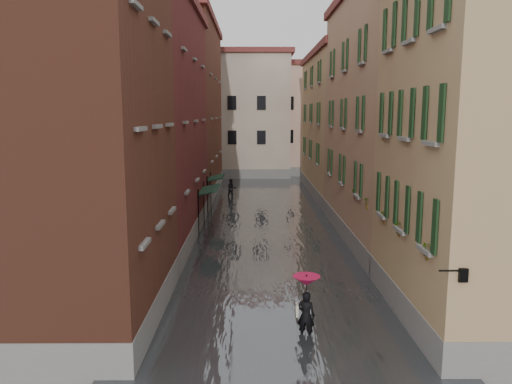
{
  "coord_description": "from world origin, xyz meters",
  "views": [
    {
      "loc": [
        -0.91,
        -17.97,
        7.01
      ],
      "look_at": [
        -0.74,
        7.19,
        3.0
      ],
      "focal_mm": 35.0,
      "sensor_mm": 36.0,
      "label": 1
    }
  ],
  "objects": [
    {
      "name": "ground",
      "position": [
        0.0,
        0.0,
        0.0
      ],
      "size": [
        120.0,
        120.0,
        0.0
      ],
      "primitive_type": "plane",
      "color": "#5A5A5D",
      "rests_on": "ground"
    },
    {
      "name": "building_right_near",
      "position": [
        7.0,
        -2.0,
        5.75
      ],
      "size": [
        6.0,
        8.0,
        11.5
      ],
      "primitive_type": "cube",
      "color": "tan",
      "rests_on": "ground"
    },
    {
      "name": "building_right_far",
      "position": [
        7.0,
        24.0,
        5.75
      ],
      "size": [
        6.0,
        16.0,
        11.5
      ],
      "primitive_type": "cube",
      "color": "tan",
      "rests_on": "ground"
    },
    {
      "name": "wall_lantern",
      "position": [
        4.33,
        -6.0,
        3.01
      ],
      "size": [
        0.71,
        0.22,
        0.35
      ],
      "color": "black",
      "rests_on": "ground"
    },
    {
      "name": "building_end_pink",
      "position": [
        6.0,
        40.0,
        6.0
      ],
      "size": [
        10.0,
        9.0,
        12.0
      ],
      "primitive_type": "cube",
      "color": "#D1AA93",
      "rests_on": "ground"
    },
    {
      "name": "pedestrian_far",
      "position": [
        -2.63,
        22.38,
        0.83
      ],
      "size": [
        0.94,
        0.81,
        1.67
      ],
      "primitive_type": "imported",
      "rotation": [
        0.0,
        0.0,
        0.24
      ],
      "color": "black",
      "rests_on": "ground"
    },
    {
      "name": "window_planters",
      "position": [
        4.12,
        0.5,
        3.51
      ],
      "size": [
        0.59,
        10.89,
        0.84
      ],
      "color": "#995132",
      "rests_on": "ground"
    },
    {
      "name": "building_right_mid",
      "position": [
        7.0,
        9.0,
        6.5
      ],
      "size": [
        6.0,
        14.0,
        13.0
      ],
      "primitive_type": "cube",
      "color": "tan",
      "rests_on": "ground"
    },
    {
      "name": "building_left_mid",
      "position": [
        -7.0,
        9.0,
        6.25
      ],
      "size": [
        6.0,
        14.0,
        12.5
      ],
      "primitive_type": "cube",
      "color": "maroon",
      "rests_on": "ground"
    },
    {
      "name": "building_end_cream",
      "position": [
        -3.0,
        38.0,
        6.5
      ],
      "size": [
        12.0,
        9.0,
        13.0
      ],
      "primitive_type": "cube",
      "color": "beige",
      "rests_on": "ground"
    },
    {
      "name": "building_left_far",
      "position": [
        -7.0,
        24.0,
        7.0
      ],
      "size": [
        6.0,
        16.0,
        14.0
      ],
      "primitive_type": "cube",
      "color": "brown",
      "rests_on": "ground"
    },
    {
      "name": "building_left_near",
      "position": [
        -7.0,
        -2.0,
        6.5
      ],
      "size": [
        6.0,
        8.0,
        13.0
      ],
      "primitive_type": "cube",
      "color": "brown",
      "rests_on": "ground"
    },
    {
      "name": "awning_near",
      "position": [
        -3.48,
        11.04,
        2.47
      ],
      "size": [
        1.09,
        3.19,
        2.8
      ],
      "color": "#142F20",
      "rests_on": "ground"
    },
    {
      "name": "floodwater",
      "position": [
        0.0,
        13.0,
        0.1
      ],
      "size": [
        10.0,
        60.0,
        0.2
      ],
      "primitive_type": "cube",
      "color": "#494C50",
      "rests_on": "ground"
    },
    {
      "name": "awning_far",
      "position": [
        -3.49,
        16.45,
        2.46
      ],
      "size": [
        1.09,
        2.74,
        2.8
      ],
      "color": "#142F20",
      "rests_on": "ground"
    },
    {
      "name": "pedestrian_main",
      "position": [
        0.74,
        -3.31,
        1.22
      ],
      "size": [
        0.88,
        0.88,
        2.06
      ],
      "color": "black",
      "rests_on": "ground"
    }
  ]
}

